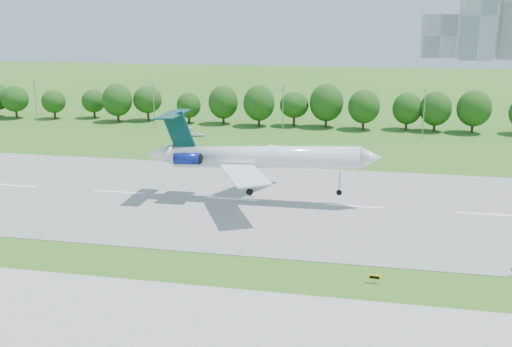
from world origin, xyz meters
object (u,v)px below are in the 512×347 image
object	(u,v)px
airliner	(253,156)
service_vehicle_b	(198,134)
taxi_sign_left	(374,277)
service_vehicle_a	(187,128)

from	to	relation	value
airliner	service_vehicle_b	size ratio (longest dim) A/B	11.37
airliner	taxi_sign_left	size ratio (longest dim) A/B	26.99
taxi_sign_left	service_vehicle_b	bearing A→B (deg)	125.05
airliner	service_vehicle_b	xyz separation A→B (m)	(-24.12, 48.85, -6.92)
airliner	taxi_sign_left	distance (m)	33.90
taxi_sign_left	service_vehicle_b	distance (m)	87.42
taxi_sign_left	service_vehicle_a	world-z (taller)	service_vehicle_a
taxi_sign_left	service_vehicle_b	world-z (taller)	service_vehicle_b
taxi_sign_left	airliner	bearing A→B (deg)	130.94
airliner	service_vehicle_a	distance (m)	64.18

